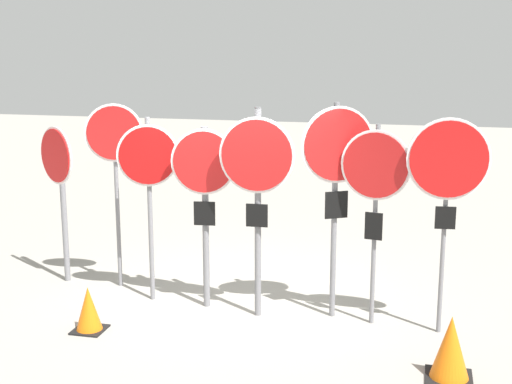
# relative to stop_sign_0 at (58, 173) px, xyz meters

# --- Properties ---
(ground_plane) EXTENTS (40.00, 40.00, 0.00)m
(ground_plane) POSITION_rel_stop_sign_0_xyz_m (2.58, -0.27, -1.53)
(ground_plane) COLOR gray
(stop_sign_0) EXTENTS (0.67, 0.43, 2.15)m
(stop_sign_0) POSITION_rel_stop_sign_0_xyz_m (0.00, 0.00, 0.00)
(stop_sign_0) COLOR slate
(stop_sign_0) RESTS_ON ground
(stop_sign_1) EXTENTS (0.72, 0.27, 2.47)m
(stop_sign_1) POSITION_rel_stop_sign_0_xyz_m (0.84, -0.02, 0.36)
(stop_sign_1) COLOR slate
(stop_sign_1) RESTS_ON ground
(stop_sign_2) EXTENTS (0.75, 0.25, 2.34)m
(stop_sign_2) POSITION_rel_stop_sign_0_xyz_m (1.45, -0.41, 0.18)
(stop_sign_2) COLOR slate
(stop_sign_2) RESTS_ON ground
(stop_sign_3) EXTENTS (0.79, 0.18, 2.25)m
(stop_sign_3) POSITION_rel_stop_sign_0_xyz_m (2.19, -0.48, 0.05)
(stop_sign_3) COLOR slate
(stop_sign_3) RESTS_ON ground
(stop_sign_4) EXTENTS (0.89, 0.14, 2.51)m
(stop_sign_4) POSITION_rel_stop_sign_0_xyz_m (2.88, -0.62, 0.21)
(stop_sign_4) COLOR slate
(stop_sign_4) RESTS_ON ground
(stop_sign_5) EXTENTS (0.78, 0.46, 2.57)m
(stop_sign_5) POSITION_rel_stop_sign_0_xyz_m (3.78, -0.43, 0.34)
(stop_sign_5) COLOR slate
(stop_sign_5) RESTS_ON ground
(stop_sign_6) EXTENTS (0.79, 0.17, 2.35)m
(stop_sign_6) POSITION_rel_stop_sign_0_xyz_m (4.23, -0.55, 0.21)
(stop_sign_6) COLOR slate
(stop_sign_6) RESTS_ON ground
(stop_sign_7) EXTENTS (0.90, 0.15, 2.46)m
(stop_sign_7) POSITION_rel_stop_sign_0_xyz_m (5.01, -0.64, 0.34)
(stop_sign_7) COLOR slate
(stop_sign_7) RESTS_ON ground
(traffic_cone_0) EXTENTS (0.36, 0.36, 0.52)m
(traffic_cone_0) POSITION_rel_stop_sign_0_xyz_m (1.11, -1.49, -1.27)
(traffic_cone_0) COLOR black
(traffic_cone_0) RESTS_ON ground
(traffic_cone_1) EXTENTS (0.46, 0.46, 0.65)m
(traffic_cone_1) POSITION_rel_stop_sign_0_xyz_m (5.09, -1.75, -1.21)
(traffic_cone_1) COLOR black
(traffic_cone_1) RESTS_ON ground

